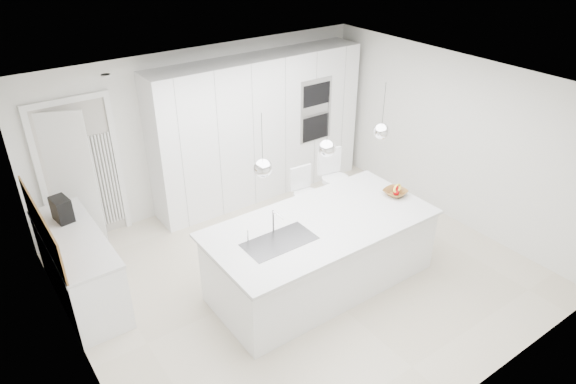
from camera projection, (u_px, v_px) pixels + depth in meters
floor at (301, 273)px, 6.80m from camera, size 5.50×5.50×0.00m
wall_back at (206, 128)px, 7.97m from camera, size 5.50×0.00×5.50m
wall_left at (68, 274)px, 4.80m from camera, size 0.00×5.00×5.00m
ceiling at (304, 91)px, 5.59m from camera, size 5.50×5.50×0.00m
tall_cabinets at (260, 128)px, 8.21m from camera, size 3.60×0.60×2.30m
oven_stack at (316, 110)px, 8.35m from camera, size 0.62×0.04×1.05m
doorway_frame at (82, 175)px, 7.07m from camera, size 1.11×0.08×2.13m
hallway_door at (64, 182)px, 6.91m from camera, size 0.76×0.38×2.00m
radiator at (107, 180)px, 7.31m from camera, size 0.32×0.04×1.40m
left_base_cabinets at (80, 268)px, 6.20m from camera, size 0.60×1.80×0.86m
left_worktop at (73, 237)px, 5.98m from camera, size 0.62×1.82×0.04m
oak_backsplash at (41, 226)px, 5.70m from camera, size 0.02×1.80×0.50m
island_base at (322, 255)px, 6.43m from camera, size 2.80×1.20×0.86m
island_worktop at (321, 223)px, 6.25m from camera, size 2.84×1.40×0.04m
island_sink at (280, 247)px, 5.91m from camera, size 0.84×0.44×0.18m
island_tap at (273, 222)px, 5.97m from camera, size 0.02×0.02×0.30m
pendant_left at (263, 168)px, 5.28m from camera, size 0.20×0.20×0.20m
pendant_mid at (327, 148)px, 5.72m from camera, size 0.20×0.20×0.20m
pendant_right at (381, 131)px, 6.15m from camera, size 0.20×0.20×0.20m
fruit_bowl at (395, 193)px, 6.80m from camera, size 0.34×0.34×0.07m
espresso_machine at (62, 209)px, 6.21m from camera, size 0.22×0.30×0.30m
bar_stool_left at (306, 204)px, 7.34m from camera, size 0.39×0.51×1.07m
bar_stool_right at (335, 190)px, 7.58m from camera, size 0.48×0.60×1.19m
apple_a at (396, 188)px, 6.84m from camera, size 0.08×0.08×0.08m
apple_b at (396, 193)px, 6.73m from camera, size 0.08×0.08×0.08m
banana_bunch at (397, 188)px, 6.75m from camera, size 0.23×0.16×0.20m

